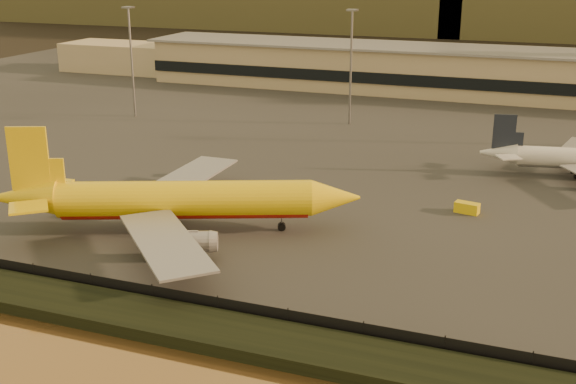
# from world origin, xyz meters

# --- Properties ---
(ground) EXTENTS (900.00, 900.00, 0.00)m
(ground) POSITION_xyz_m (0.00, 0.00, 0.00)
(ground) COLOR black
(ground) RESTS_ON ground
(embankment) EXTENTS (320.00, 7.00, 1.40)m
(embankment) POSITION_xyz_m (0.00, -17.00, 0.70)
(embankment) COLOR black
(embankment) RESTS_ON ground
(tarmac) EXTENTS (320.00, 220.00, 0.20)m
(tarmac) POSITION_xyz_m (0.00, 95.00, 0.10)
(tarmac) COLOR #2D2D2D
(tarmac) RESTS_ON ground
(perimeter_fence) EXTENTS (300.00, 0.05, 2.20)m
(perimeter_fence) POSITION_xyz_m (0.00, -13.00, 1.30)
(perimeter_fence) COLOR black
(perimeter_fence) RESTS_ON tarmac
(terminal_building) EXTENTS (202.00, 25.00, 12.60)m
(terminal_building) POSITION_xyz_m (-14.52, 125.55, 6.25)
(terminal_building) COLOR tan
(terminal_building) RESTS_ON tarmac
(apron_light_masts) EXTENTS (152.20, 12.20, 25.40)m
(apron_light_masts) POSITION_xyz_m (15.00, 75.00, 15.70)
(apron_light_masts) COLOR slate
(apron_light_masts) RESTS_ON tarmac
(dhl_cargo_jet) EXTENTS (48.46, 45.85, 15.07)m
(dhl_cargo_jet) POSITION_xyz_m (-13.80, 7.52, 4.70)
(dhl_cargo_jet) COLOR yellow
(dhl_cargo_jet) RESTS_ON tarmac
(gse_vehicle_yellow) EXTENTS (3.80, 2.25, 1.60)m
(gse_vehicle_yellow) POSITION_xyz_m (22.73, 29.23, 1.00)
(gse_vehicle_yellow) COLOR yellow
(gse_vehicle_yellow) RESTS_ON tarmac
(gse_vehicle_white) EXTENTS (4.41, 3.29, 1.81)m
(gse_vehicle_white) POSITION_xyz_m (-23.89, 31.80, 1.10)
(gse_vehicle_white) COLOR silver
(gse_vehicle_white) RESTS_ON tarmac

